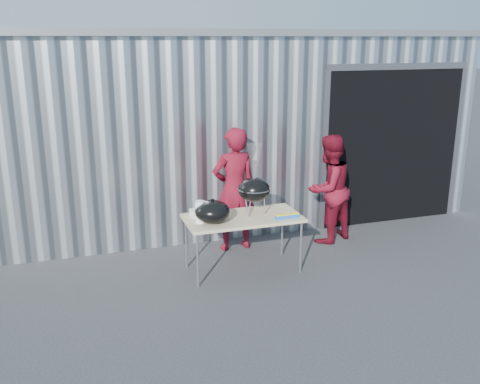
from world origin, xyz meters
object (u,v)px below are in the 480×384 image
object	(u,v)px
kettle_grill	(254,183)
folding_table	(243,219)
person_cook	(234,189)
person_bystander	(328,189)

from	to	relation	value
kettle_grill	folding_table	bearing A→B (deg)	-162.00
folding_table	kettle_grill	distance (m)	0.50
kettle_grill	person_cook	bearing A→B (deg)	93.31
folding_table	kettle_grill	world-z (taller)	kettle_grill
folding_table	person_cook	distance (m)	0.81
kettle_grill	person_cook	size ratio (longest dim) A/B	0.52
kettle_grill	person_cook	distance (m)	0.77
folding_table	person_cook	bearing A→B (deg)	80.50
folding_table	person_bystander	xyz separation A→B (m)	(1.56, 0.64, 0.10)
kettle_grill	person_cook	world-z (taller)	person_cook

